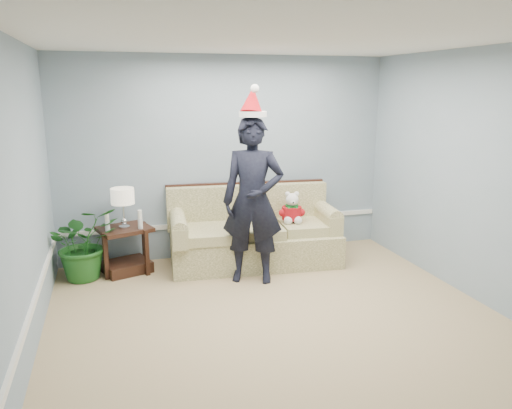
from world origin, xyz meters
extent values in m
cube|color=tan|center=(0.00, 0.00, -0.01)|extent=(4.50, 5.00, 0.02)
cube|color=white|center=(0.00, 0.00, 2.71)|extent=(4.50, 5.00, 0.02)
cube|color=#8798AC|center=(0.00, 2.51, 1.35)|extent=(4.50, 0.02, 2.70)
cube|color=#8798AC|center=(0.00, -2.51, 1.35)|extent=(4.50, 0.02, 2.70)
cube|color=#8798AC|center=(-2.26, 0.00, 1.35)|extent=(0.02, 5.00, 2.70)
cube|color=#8798AC|center=(2.26, 0.00, 1.35)|extent=(0.02, 5.00, 2.70)
cube|color=white|center=(0.00, 2.48, 0.45)|extent=(4.48, 0.03, 0.06)
cube|color=white|center=(-2.23, 0.00, 0.45)|extent=(0.03, 4.98, 0.06)
cube|color=brown|center=(0.24, 1.98, 0.21)|extent=(2.25, 1.12, 0.41)
cube|color=brown|center=(-0.43, 1.93, 0.48)|extent=(0.70, 0.80, 0.12)
cube|color=brown|center=(0.24, 1.93, 0.48)|extent=(0.70, 0.80, 0.12)
cube|color=brown|center=(0.92, 1.93, 0.48)|extent=(0.70, 0.80, 0.12)
cube|color=brown|center=(0.24, 2.34, 0.70)|extent=(2.19, 0.39, 0.58)
cube|color=black|center=(0.24, 2.41, 1.00)|extent=(2.17, 0.25, 0.05)
cube|color=brown|center=(-0.75, 1.98, 0.54)|extent=(0.27, 0.95, 0.25)
cube|color=brown|center=(1.24, 1.98, 0.54)|extent=(0.27, 0.95, 0.25)
cube|color=#351A13|center=(-1.40, 2.13, 0.56)|extent=(0.73, 0.67, 0.05)
cube|color=#351A13|center=(-1.40, 2.13, 0.07)|extent=(0.66, 0.60, 0.14)
cube|color=#351A13|center=(-1.64, 1.94, 0.29)|extent=(0.06, 0.06, 0.58)
cube|color=#351A13|center=(-1.16, 1.94, 0.29)|extent=(0.06, 0.06, 0.58)
cube|color=#351A13|center=(-1.64, 2.33, 0.29)|extent=(0.06, 0.06, 0.58)
cube|color=#351A13|center=(-1.16, 2.33, 0.29)|extent=(0.06, 0.06, 0.58)
cylinder|color=silver|center=(-1.40, 2.10, 0.60)|extent=(0.13, 0.13, 0.03)
sphere|color=silver|center=(-1.40, 2.10, 0.67)|extent=(0.08, 0.08, 0.08)
cylinder|color=silver|center=(-1.40, 2.10, 0.80)|extent=(0.02, 0.02, 0.28)
cylinder|color=beige|center=(-1.40, 2.10, 0.99)|extent=(0.28, 0.28, 0.19)
cylinder|color=silver|center=(-1.60, 2.02, 0.65)|extent=(0.06, 0.06, 0.13)
cylinder|color=white|center=(-1.60, 2.02, 0.77)|extent=(0.05, 0.05, 0.11)
cylinder|color=silver|center=(-1.21, 2.02, 0.65)|extent=(0.06, 0.06, 0.13)
cylinder|color=white|center=(-1.21, 2.02, 0.77)|extent=(0.05, 0.05, 0.11)
imported|color=#1D581D|center=(-1.89, 2.05, 0.45)|extent=(0.99, 0.92, 0.90)
imported|color=black|center=(0.06, 1.42, 0.98)|extent=(0.84, 0.70, 1.97)
cylinder|color=silver|center=(0.06, 1.42, 1.99)|extent=(0.43, 0.43, 0.06)
cone|color=#AA121D|center=(0.06, 1.45, 2.14)|extent=(0.39, 0.42, 0.37)
sphere|color=silver|center=(0.06, 1.34, 2.27)|extent=(0.10, 0.10, 0.10)
sphere|color=silver|center=(0.74, 1.95, 0.66)|extent=(0.24, 0.24, 0.24)
cylinder|color=#AA121D|center=(0.74, 1.95, 0.66)|extent=(0.30, 0.30, 0.17)
cylinder|color=#106421|center=(0.74, 1.95, 0.76)|extent=(0.20, 0.20, 0.03)
sphere|color=silver|center=(0.68, 1.84, 0.58)|extent=(0.11, 0.11, 0.11)
sphere|color=silver|center=(0.81, 1.84, 0.58)|extent=(0.11, 0.11, 0.11)
sphere|color=silver|center=(0.74, 1.94, 0.84)|extent=(0.17, 0.17, 0.17)
sphere|color=black|center=(0.74, 1.83, 0.83)|extent=(0.02, 0.02, 0.02)
sphere|color=silver|center=(0.68, 1.95, 0.92)|extent=(0.07, 0.07, 0.07)
sphere|color=silver|center=(0.80, 1.95, 0.92)|extent=(0.07, 0.07, 0.07)
camera|label=1|loc=(-1.51, -4.05, 2.28)|focal=35.00mm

